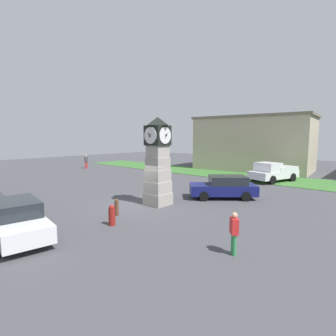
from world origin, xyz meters
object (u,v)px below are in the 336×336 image
object	(u,v)px
bollard_mid_row	(117,207)
pickup_truck	(273,172)
car_far_lot	(224,187)
bollard_near_tower	(112,215)
clock_tower	(158,163)
pedestrian_by_cars	(86,161)
pedestrian_near_bench	(234,231)
car_by_building	(17,219)

from	to	relation	value
bollard_mid_row	pickup_truck	size ratio (longest dim) A/B	0.17
car_far_lot	pickup_truck	world-z (taller)	pickup_truck
bollard_mid_row	pickup_truck	distance (m)	16.79
bollard_near_tower	clock_tower	bearing A→B (deg)	103.49
clock_tower	bollard_mid_row	bearing A→B (deg)	-91.98
clock_tower	pickup_truck	world-z (taller)	clock_tower
clock_tower	pedestrian_by_cars	world-z (taller)	clock_tower
bollard_near_tower	pedestrian_near_bench	size ratio (longest dim) A/B	0.65
bollard_near_tower	pickup_truck	xyz separation A→B (m)	(1.28, 17.75, 0.42)
car_far_lot	clock_tower	bearing A→B (deg)	-117.31
clock_tower	pickup_truck	xyz separation A→B (m)	(2.30, 13.49, -1.71)
bollard_mid_row	car_by_building	size ratio (longest dim) A/B	0.20
bollard_mid_row	clock_tower	bearing A→B (deg)	88.02
clock_tower	bollard_near_tower	world-z (taller)	clock_tower
bollard_mid_row	pickup_truck	bearing A→B (deg)	81.74
clock_tower	pickup_truck	bearing A→B (deg)	80.31
car_far_lot	pedestrian_near_bench	size ratio (longest dim) A/B	2.93
bollard_mid_row	car_far_lot	bearing A→B (deg)	72.57
car_far_lot	bollard_mid_row	bearing A→B (deg)	-107.43
clock_tower	car_far_lot	xyz separation A→B (m)	(2.22, 4.30, -1.85)
clock_tower	car_by_building	distance (m)	8.08
clock_tower	pedestrian_near_bench	size ratio (longest dim) A/B	3.47
pickup_truck	bollard_mid_row	bearing A→B (deg)	-98.26
bollard_near_tower	bollard_mid_row	bearing A→B (deg)	134.65
bollard_near_tower	car_far_lot	world-z (taller)	car_far_lot
pedestrian_by_cars	bollard_mid_row	bearing A→B (deg)	-27.32
bollard_near_tower	pickup_truck	world-z (taller)	pickup_truck
car_by_building	pedestrian_near_bench	world-z (taller)	car_by_building
pedestrian_near_bench	pedestrian_by_cars	distance (m)	29.31
car_by_building	car_far_lot	size ratio (longest dim) A/B	1.01
bollard_near_tower	car_by_building	size ratio (longest dim) A/B	0.22
car_by_building	pedestrian_by_cars	distance (m)	24.95
bollard_near_tower	pedestrian_near_bench	distance (m)	5.97
clock_tower	pedestrian_near_bench	distance (m)	7.83
bollard_mid_row	pedestrian_near_bench	world-z (taller)	pedestrian_near_bench
bollard_near_tower	car_far_lot	xyz separation A→B (m)	(1.20, 8.57, 0.28)
car_far_lot	pedestrian_near_bench	distance (m)	8.90
car_far_lot	pedestrian_by_cars	distance (m)	22.84
bollard_near_tower	pedestrian_by_cars	bearing A→B (deg)	151.51
car_far_lot	pedestrian_near_bench	bearing A→B (deg)	-58.30
clock_tower	car_by_building	xyz separation A→B (m)	(-0.63, -7.84, -1.84)
clock_tower	pedestrian_by_cars	size ratio (longest dim) A/B	3.03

